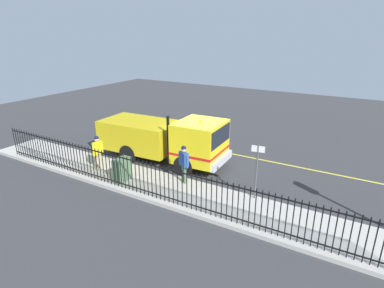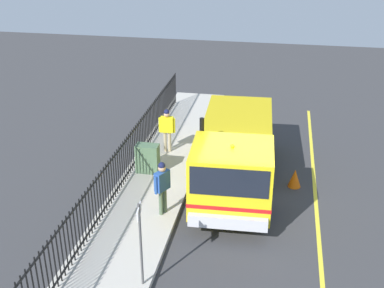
{
  "view_description": "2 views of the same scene",
  "coord_description": "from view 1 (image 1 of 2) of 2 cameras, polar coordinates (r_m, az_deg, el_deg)",
  "views": [
    {
      "loc": [
        12.78,
        7.11,
        6.33
      ],
      "look_at": [
        0.81,
        0.11,
        1.36
      ],
      "focal_mm": 29.18,
      "sensor_mm": 36.0,
      "label": 1
    },
    {
      "loc": [
        -0.77,
        12.59,
        8.19
      ],
      "look_at": [
        1.85,
        -1.23,
        1.65
      ],
      "focal_mm": 45.3,
      "sensor_mm": 36.0,
      "label": 2
    }
  ],
  "objects": [
    {
      "name": "pedestrian_distant",
      "position": [
        15.22,
        -16.85,
        -0.91
      ],
      "size": [
        0.63,
        0.24,
        1.69
      ],
      "rotation": [
        0.0,
        0.0,
        0.06
      ],
      "color": "yellow",
      "rests_on": "sidewalk_slab"
    },
    {
      "name": "sidewalk_slab",
      "position": [
        13.51,
        -5.44,
        -7.95
      ],
      "size": [
        2.4,
        20.81,
        0.16
      ],
      "primitive_type": "cube",
      "color": "#B7B2A8",
      "rests_on": "ground"
    },
    {
      "name": "street_sign",
      "position": [
        12.15,
        11.79,
        -3.77
      ],
      "size": [
        0.1,
        0.5,
        2.27
      ],
      "color": "#4C4C4C",
      "rests_on": "sidewalk_slab"
    },
    {
      "name": "ground_plane",
      "position": [
        15.94,
        1.15,
        -3.7
      ],
      "size": [
        45.79,
        45.79,
        0.0
      ],
      "primitive_type": "plane",
      "color": "#38383A",
      "rests_on": "ground"
    },
    {
      "name": "lane_marking",
      "position": [
        17.75,
        4.62,
        -1.25
      ],
      "size": [
        0.12,
        18.73,
        0.01
      ],
      "primitive_type": "cube",
      "color": "yellow",
      "rests_on": "ground"
    },
    {
      "name": "traffic_cone",
      "position": [
        18.0,
        -2.11,
        0.16
      ],
      "size": [
        0.44,
        0.44,
        0.62
      ],
      "primitive_type": "cone",
      "color": "orange",
      "rests_on": "ground"
    },
    {
      "name": "utility_cabinet",
      "position": [
        14.07,
        -12.64,
        -4.55
      ],
      "size": [
        0.79,
        0.45,
        1.02
      ],
      "primitive_type": "cube",
      "color": "#4C6B4C",
      "rests_on": "sidewalk_slab"
    },
    {
      "name": "iron_fence",
      "position": [
        12.47,
        -8.12,
        -6.28
      ],
      "size": [
        0.04,
        17.73,
        1.49
      ],
      "color": "black",
      "rests_on": "sidewalk_slab"
    },
    {
      "name": "worker_standing",
      "position": [
        13.29,
        -1.51,
        -3.0
      ],
      "size": [
        0.42,
        0.57,
        1.71
      ],
      "rotation": [
        0.0,
        0.0,
        -2.07
      ],
      "color": "#264C99",
      "rests_on": "sidewalk_slab"
    },
    {
      "name": "work_truck",
      "position": [
        15.8,
        -4.28,
        1.21
      ],
      "size": [
        2.64,
        6.89,
        2.74
      ],
      "rotation": [
        0.0,
        0.0,
        0.05
      ],
      "color": "yellow",
      "rests_on": "ground"
    }
  ]
}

